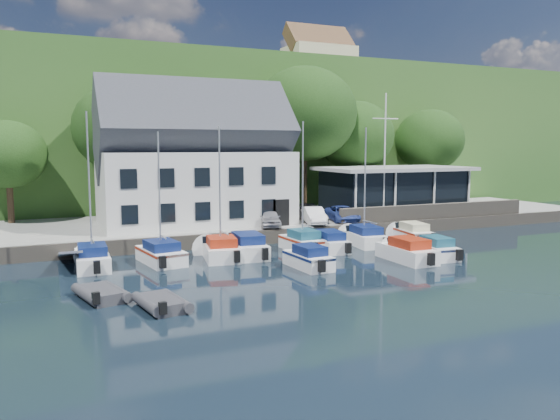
% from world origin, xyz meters
% --- Properties ---
extents(ground, '(180.00, 180.00, 0.00)m').
position_xyz_m(ground, '(0.00, 0.00, 0.00)').
color(ground, black).
rests_on(ground, ground).
extents(quay, '(60.00, 13.00, 1.00)m').
position_xyz_m(quay, '(0.00, 17.50, 0.50)').
color(quay, '#989993').
rests_on(quay, ground).
extents(quay_face, '(60.00, 0.30, 1.00)m').
position_xyz_m(quay_face, '(0.00, 11.00, 0.50)').
color(quay_face, '#645C50').
rests_on(quay_face, ground).
extents(hillside, '(160.00, 75.00, 16.00)m').
position_xyz_m(hillside, '(0.00, 62.00, 8.00)').
color(hillside, '#2B5620').
rests_on(hillside, ground).
extents(field_patch, '(50.00, 30.00, 0.30)m').
position_xyz_m(field_patch, '(8.00, 70.00, 16.15)').
color(field_patch, '#5F6C36').
rests_on(field_patch, hillside).
extents(farmhouse, '(10.40, 7.00, 8.20)m').
position_xyz_m(farmhouse, '(22.00, 52.00, 20.10)').
color(farmhouse, beige).
rests_on(farmhouse, hillside).
extents(harbor_building, '(14.40, 8.20, 8.70)m').
position_xyz_m(harbor_building, '(-7.00, 16.50, 5.35)').
color(harbor_building, silver).
rests_on(harbor_building, quay).
extents(club_pavilion, '(13.20, 7.20, 4.10)m').
position_xyz_m(club_pavilion, '(11.00, 16.00, 3.05)').
color(club_pavilion, black).
rests_on(club_pavilion, quay).
extents(seawall, '(18.00, 0.50, 1.20)m').
position_xyz_m(seawall, '(12.00, 11.40, 1.60)').
color(seawall, '#645C50').
rests_on(seawall, quay).
extents(gangway, '(1.20, 6.00, 1.40)m').
position_xyz_m(gangway, '(-16.50, 9.00, 0.00)').
color(gangway, silver).
rests_on(gangway, ground).
extents(car_silver, '(2.54, 3.97, 1.26)m').
position_xyz_m(car_silver, '(-2.38, 12.54, 1.63)').
color(car_silver, '#AEAEB3').
rests_on(car_silver, quay).
extents(car_white, '(2.35, 4.15, 1.29)m').
position_xyz_m(car_white, '(1.24, 12.48, 1.65)').
color(car_white, silver).
rests_on(car_white, quay).
extents(car_dgrey, '(2.53, 4.55, 1.25)m').
position_xyz_m(car_dgrey, '(1.71, 13.73, 1.62)').
color(car_dgrey, '#313237').
rests_on(car_dgrey, quay).
extents(car_blue, '(2.29, 4.06, 1.31)m').
position_xyz_m(car_blue, '(4.03, 12.95, 1.65)').
color(car_blue, '#304695').
rests_on(car_blue, quay).
extents(flagpole, '(2.45, 0.20, 10.19)m').
position_xyz_m(flagpole, '(7.93, 12.99, 6.10)').
color(flagpole, silver).
rests_on(flagpole, quay).
extents(tree_0, '(5.81, 5.81, 7.94)m').
position_xyz_m(tree_0, '(-20.12, 22.30, 4.97)').
color(tree_0, black).
rests_on(tree_0, quay).
extents(tree_1, '(8.05, 8.05, 11.00)m').
position_xyz_m(tree_1, '(-11.55, 21.62, 6.50)').
color(tree_1, black).
rests_on(tree_1, quay).
extents(tree_2, '(7.63, 7.63, 10.43)m').
position_xyz_m(tree_2, '(-2.88, 21.40, 6.22)').
color(tree_2, black).
rests_on(tree_2, quay).
extents(tree_3, '(9.72, 9.72, 13.28)m').
position_xyz_m(tree_3, '(4.87, 21.61, 7.64)').
color(tree_3, black).
rests_on(tree_3, quay).
extents(tree_4, '(7.57, 7.57, 10.35)m').
position_xyz_m(tree_4, '(10.63, 22.06, 6.17)').
color(tree_4, black).
rests_on(tree_4, quay).
extents(tree_5, '(7.14, 7.14, 9.76)m').
position_xyz_m(tree_5, '(19.48, 21.85, 5.88)').
color(tree_5, black).
rests_on(tree_5, quay).
extents(boat_r1_0, '(2.10, 6.15, 8.60)m').
position_xyz_m(boat_r1_0, '(-15.32, 7.81, 4.30)').
color(boat_r1_0, white).
rests_on(boat_r1_0, ground).
extents(boat_r1_1, '(2.92, 6.02, 8.54)m').
position_xyz_m(boat_r1_1, '(-11.44, 7.57, 4.27)').
color(boat_r1_1, white).
rests_on(boat_r1_1, ground).
extents(boat_r1_2, '(2.99, 5.84, 8.73)m').
position_xyz_m(boat_r1_2, '(-7.83, 7.29, 4.36)').
color(boat_r1_2, white).
rests_on(boat_r1_2, ground).
extents(boat_r1_3, '(2.68, 6.88, 1.48)m').
position_xyz_m(boat_r1_3, '(-5.98, 7.68, 0.74)').
color(boat_r1_3, white).
rests_on(boat_r1_3, ground).
extents(boat_r1_4, '(2.27, 5.37, 8.76)m').
position_xyz_m(boat_r1_4, '(-1.98, 7.80, 4.38)').
color(boat_r1_4, white).
rests_on(boat_r1_4, ground).
extents(boat_r1_5, '(2.26, 5.79, 1.35)m').
position_xyz_m(boat_r1_5, '(-0.31, 7.15, 0.68)').
color(boat_r1_5, white).
rests_on(boat_r1_5, ground).
extents(boat_r1_6, '(2.78, 6.26, 8.58)m').
position_xyz_m(boat_r1_6, '(2.92, 7.95, 4.29)').
color(boat_r1_6, white).
rests_on(boat_r1_6, ground).
extents(boat_r1_7, '(2.60, 5.81, 1.38)m').
position_xyz_m(boat_r1_7, '(7.07, 7.99, 0.69)').
color(boat_r1_7, white).
rests_on(boat_r1_7, ground).
extents(boat_r2_2, '(2.04, 5.09, 1.35)m').
position_xyz_m(boat_r2_2, '(-3.93, 2.98, 0.67)').
color(boat_r2_2, white).
rests_on(boat_r2_2, ground).
extents(boat_r2_3, '(1.99, 6.03, 1.45)m').
position_xyz_m(boat_r2_3, '(2.39, 2.30, 0.73)').
color(boat_r2_3, white).
rests_on(boat_r2_3, ground).
extents(boat_r2_4, '(2.31, 5.45, 1.35)m').
position_xyz_m(boat_r2_4, '(4.64, 2.48, 0.67)').
color(boat_r2_4, white).
rests_on(boat_r2_4, ground).
extents(dinghy_0, '(2.57, 3.48, 0.73)m').
position_xyz_m(dinghy_0, '(-15.47, 0.88, 0.36)').
color(dinghy_0, '#35353A').
rests_on(dinghy_0, ground).
extents(dinghy_1, '(2.26, 3.25, 0.70)m').
position_xyz_m(dinghy_1, '(-13.24, -1.67, 0.35)').
color(dinghy_1, '#35353A').
rests_on(dinghy_1, ground).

